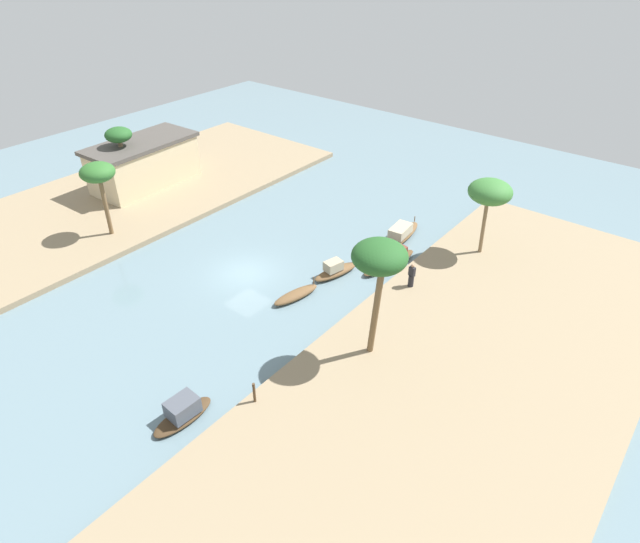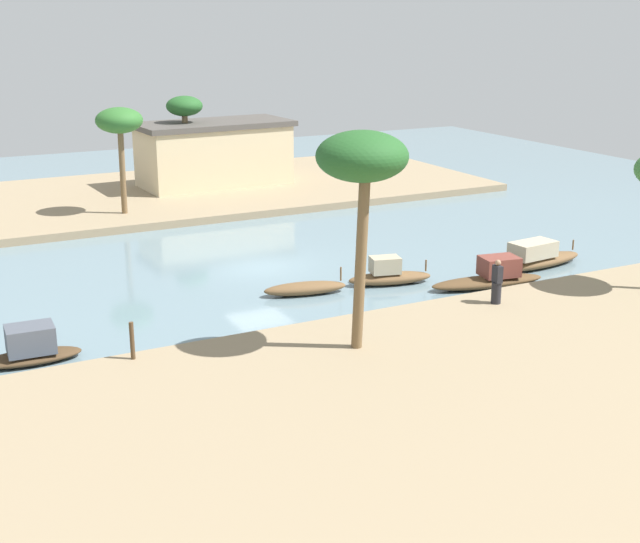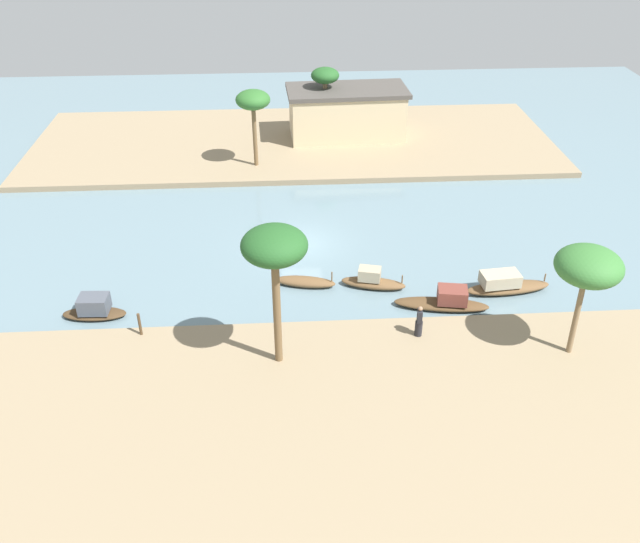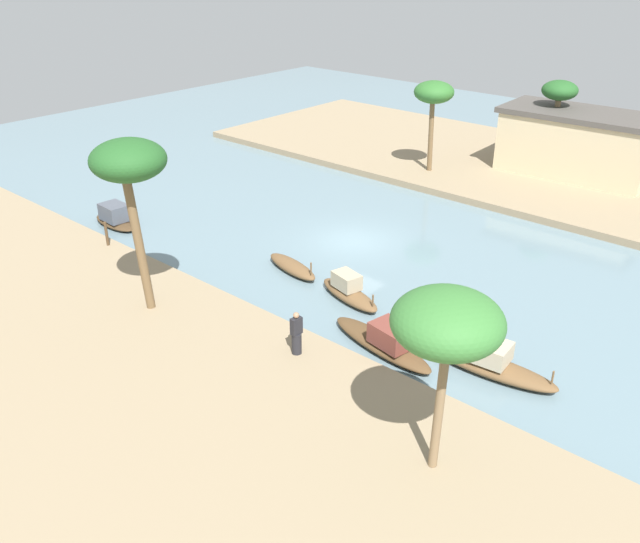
# 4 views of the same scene
# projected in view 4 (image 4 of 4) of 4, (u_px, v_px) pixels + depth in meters

# --- Properties ---
(river_water) EXTENTS (73.40, 73.40, 0.00)m
(river_water) POSITION_uv_depth(u_px,v_px,m) (354.00, 241.00, 34.00)
(river_water) COLOR slate
(river_water) RESTS_ON ground
(riverbank_left) EXTENTS (41.16, 15.49, 0.41)m
(riverbank_left) POSITION_uv_depth(u_px,v_px,m) (58.00, 379.00, 23.07)
(riverbank_left) COLOR #937F60
(riverbank_left) RESTS_ON ground
(riverbank_right) EXTENTS (41.16, 15.49, 0.41)m
(riverbank_right) POSITION_uv_depth(u_px,v_px,m) (506.00, 165.00, 44.76)
(riverbank_right) COLOR #937F60
(riverbank_right) RESTS_ON ground
(sampan_foreground) EXTENTS (4.72, 1.64, 1.21)m
(sampan_foreground) POSITION_uv_depth(u_px,v_px,m) (489.00, 361.00, 23.54)
(sampan_foreground) COLOR brown
(sampan_foreground) RESTS_ON river_water
(sampan_with_red_awning) EXTENTS (3.63, 1.81, 1.16)m
(sampan_with_red_awning) POSITION_uv_depth(u_px,v_px,m) (349.00, 291.00, 28.36)
(sampan_with_red_awning) COLOR brown
(sampan_with_red_awning) RESTS_ON river_water
(sampan_downstream_large) EXTENTS (3.28, 1.35, 1.22)m
(sampan_downstream_large) POSITION_uv_depth(u_px,v_px,m) (115.00, 217.00, 35.61)
(sampan_downstream_large) COLOR #47331E
(sampan_downstream_large) RESTS_ON river_water
(sampan_midstream) EXTENTS (5.02, 1.99, 1.23)m
(sampan_midstream) POSITION_uv_depth(u_px,v_px,m) (385.00, 341.00, 24.80)
(sampan_midstream) COLOR brown
(sampan_midstream) RESTS_ON river_water
(sampan_with_tall_canopy) EXTENTS (3.44, 1.57, 1.01)m
(sampan_with_tall_canopy) POSITION_uv_depth(u_px,v_px,m) (292.00, 267.00, 30.82)
(sampan_with_tall_canopy) COLOR brown
(sampan_with_tall_canopy) RESTS_ON river_water
(person_on_near_bank) EXTENTS (0.40, 0.44, 1.66)m
(person_on_near_bank) POSITION_uv_depth(u_px,v_px,m) (296.00, 336.00, 23.81)
(person_on_near_bank) COLOR #232328
(person_on_near_bank) RESTS_ON riverbank_left
(mooring_post) EXTENTS (0.14, 0.14, 1.20)m
(mooring_post) POSITION_uv_depth(u_px,v_px,m) (107.00, 234.00, 32.32)
(mooring_post) COLOR #4C3823
(mooring_post) RESTS_ON riverbank_left
(palm_tree_left_near) EXTENTS (2.79, 2.79, 6.91)m
(palm_tree_left_near) POSITION_uv_depth(u_px,v_px,m) (129.00, 165.00, 24.37)
(palm_tree_left_near) COLOR brown
(palm_tree_left_near) RESTS_ON riverbank_left
(palm_tree_left_far) EXTENTS (2.93, 2.93, 5.43)m
(palm_tree_left_far) POSITION_uv_depth(u_px,v_px,m) (447.00, 324.00, 17.03)
(palm_tree_left_far) COLOR #7F6647
(palm_tree_left_far) RESTS_ON riverbank_left
(palm_tree_right_tall) EXTENTS (2.44, 2.44, 5.61)m
(palm_tree_right_tall) POSITION_uv_depth(u_px,v_px,m) (434.00, 94.00, 40.92)
(palm_tree_right_tall) COLOR brown
(palm_tree_right_tall) RESTS_ON riverbank_right
(palm_tree_right_short) EXTENTS (2.20, 2.20, 5.52)m
(palm_tree_right_short) POSITION_uv_depth(u_px,v_px,m) (559.00, 94.00, 41.57)
(palm_tree_right_short) COLOR #7F6647
(palm_tree_right_short) RESTS_ON riverbank_right
(riverside_building) EXTENTS (9.61, 5.02, 3.91)m
(riverside_building) POSITION_uv_depth(u_px,v_px,m) (578.00, 143.00, 41.64)
(riverside_building) COLOR beige
(riverside_building) RESTS_ON riverbank_right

